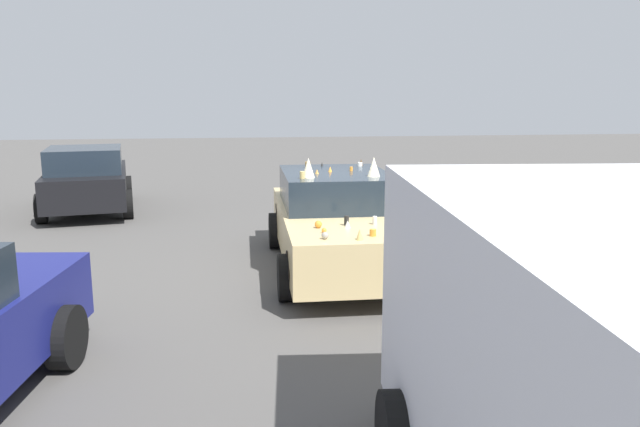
{
  "coord_description": "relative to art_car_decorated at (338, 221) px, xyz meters",
  "views": [
    {
      "loc": [
        -9.29,
        1.6,
        2.74
      ],
      "look_at": [
        0.0,
        0.3,
        0.9
      ],
      "focal_mm": 34.33,
      "sensor_mm": 36.0,
      "label": 1
    }
  ],
  "objects": [
    {
      "name": "art_car_decorated",
      "position": [
        0.0,
        0.0,
        0.0
      ],
      "size": [
        4.67,
        2.15,
        1.8
      ],
      "rotation": [
        0.0,
        0.0,
        3.12
      ],
      "color": "#D8BC7F",
      "rests_on": "ground"
    },
    {
      "name": "ground_plane",
      "position": [
        -0.09,
        0.0,
        -0.76
      ],
      "size": [
        60.0,
        60.0,
        0.0
      ],
      "primitive_type": "plane",
      "color": "#514F4C"
    },
    {
      "name": "parked_sedan_row_back_far",
      "position": [
        5.46,
        5.05,
        0.01
      ],
      "size": [
        4.2,
        2.48,
        1.53
      ],
      "rotation": [
        0.0,
        0.0,
        0.16
      ],
      "color": "black",
      "rests_on": "ground"
    }
  ]
}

